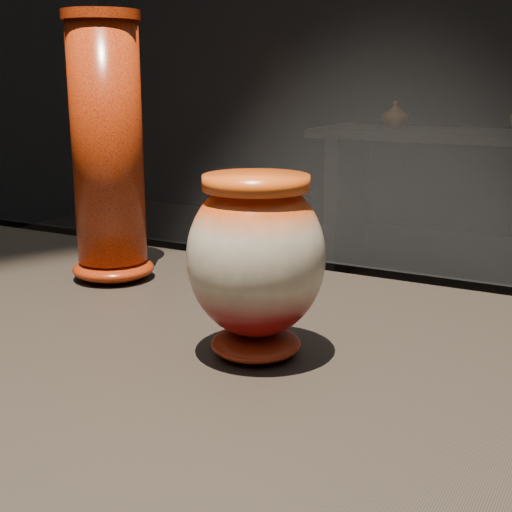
{
  "coord_description": "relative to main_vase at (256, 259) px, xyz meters",
  "views": [
    {
      "loc": [
        0.4,
        -0.59,
        1.19
      ],
      "look_at": [
        0.06,
        0.04,
        1.01
      ],
      "focal_mm": 50.0,
      "sensor_mm": 36.0,
      "label": 1
    }
  ],
  "objects": [
    {
      "name": "main_vase",
      "position": [
        0.0,
        0.0,
        0.0
      ],
      "size": [
        0.16,
        0.16,
        0.2
      ],
      "rotation": [
        0.0,
        0.0,
        0.12
      ],
      "color": "#6D0B09",
      "rests_on": "display_plinth"
    },
    {
      "name": "back_shelf",
      "position": [
        -0.39,
        3.43,
        -0.37
      ],
      "size": [
        2.0,
        0.6,
        0.9
      ],
      "color": "black",
      "rests_on": "ground"
    },
    {
      "name": "back_vase_left",
      "position": [
        -0.96,
        3.44,
        -0.03
      ],
      "size": [
        0.18,
        0.18,
        0.15
      ],
      "primitive_type": "imported",
      "rotation": [
        0.0,
        0.0,
        3.41
      ],
      "color": "#9F5217",
      "rests_on": "back_shelf"
    },
    {
      "name": "tall_vase",
      "position": [
        -0.33,
        0.16,
        0.08
      ],
      "size": [
        0.14,
        0.14,
        0.38
      ],
      "rotation": [
        0.0,
        0.0,
        0.18
      ],
      "color": "#C63B0D",
      "rests_on": "display_plinth"
    }
  ]
}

